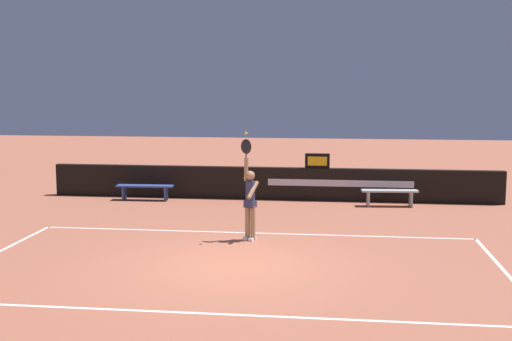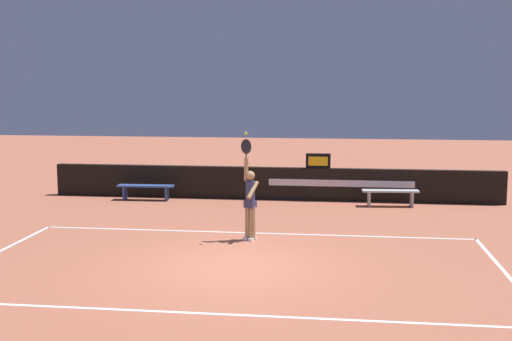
{
  "view_description": "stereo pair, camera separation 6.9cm",
  "coord_description": "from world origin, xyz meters",
  "px_view_note": "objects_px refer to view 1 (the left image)",
  "views": [
    {
      "loc": [
        1.93,
        -12.37,
        3.61
      ],
      "look_at": [
        0.14,
        2.24,
        1.62
      ],
      "focal_mm": 45.64,
      "sensor_mm": 36.0,
      "label": 1
    },
    {
      "loc": [
        2.0,
        -12.36,
        3.61
      ],
      "look_at": [
        0.14,
        2.24,
        1.62
      ],
      "focal_mm": 45.64,
      "sensor_mm": 36.0,
      "label": 2
    }
  ],
  "objects_px": {
    "tennis_ball": "(246,133)",
    "courtside_bench_far": "(390,194)",
    "tennis_player": "(250,199)",
    "speed_display": "(317,161)",
    "courtside_bench_near": "(145,188)"
  },
  "relations": [
    {
      "from": "courtside_bench_far",
      "to": "tennis_player",
      "type": "bearing_deg",
      "value": -127.57
    },
    {
      "from": "tennis_player",
      "to": "courtside_bench_near",
      "type": "xyz_separation_m",
      "value": [
        -3.9,
        4.7,
        -0.6
      ]
    },
    {
      "from": "speed_display",
      "to": "courtside_bench_far",
      "type": "xyz_separation_m",
      "value": [
        2.14,
        -0.73,
        -0.86
      ]
    },
    {
      "from": "speed_display",
      "to": "courtside_bench_near",
      "type": "distance_m",
      "value": 5.39
    },
    {
      "from": "courtside_bench_near",
      "to": "speed_display",
      "type": "bearing_deg",
      "value": 6.75
    },
    {
      "from": "tennis_ball",
      "to": "tennis_player",
      "type": "bearing_deg",
      "value": 63.17
    },
    {
      "from": "speed_display",
      "to": "tennis_ball",
      "type": "height_order",
      "value": "tennis_ball"
    },
    {
      "from": "tennis_player",
      "to": "courtside_bench_far",
      "type": "xyz_separation_m",
      "value": [
        3.53,
        4.59,
        -0.59
      ]
    },
    {
      "from": "speed_display",
      "to": "tennis_ball",
      "type": "bearing_deg",
      "value": -104.92
    },
    {
      "from": "tennis_player",
      "to": "courtside_bench_far",
      "type": "bearing_deg",
      "value": 52.43
    },
    {
      "from": "tennis_player",
      "to": "courtside_bench_far",
      "type": "height_order",
      "value": "tennis_player"
    },
    {
      "from": "tennis_ball",
      "to": "courtside_bench_far",
      "type": "xyz_separation_m",
      "value": [
        3.6,
        4.73,
        -2.11
      ]
    },
    {
      "from": "speed_display",
      "to": "courtside_bench_far",
      "type": "height_order",
      "value": "speed_display"
    },
    {
      "from": "courtside_bench_far",
      "to": "speed_display",
      "type": "bearing_deg",
      "value": 161.1
    },
    {
      "from": "tennis_ball",
      "to": "courtside_bench_near",
      "type": "relative_size",
      "value": 0.04
    }
  ]
}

